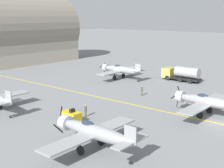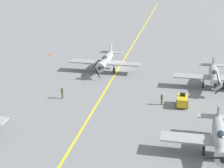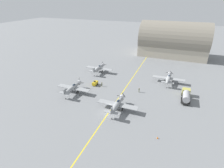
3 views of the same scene
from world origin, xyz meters
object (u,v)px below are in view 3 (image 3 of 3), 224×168
object	(u,v)px
airplane_far_right	(169,78)
ground_crew_walking	(102,84)
airplane_mid_left	(73,88)
traffic_cone	(158,138)
airplane_far_left	(99,68)
hangar	(173,42)
fuel_tanker	(186,96)
airplane_mid_center	(117,104)
tow_tractor	(95,83)
ground_crew_inspecting	(139,90)

from	to	relation	value
airplane_far_right	ground_crew_walking	bearing A→B (deg)	-157.60
airplane_mid_left	traffic_cone	size ratio (longest dim) A/B	21.82
ground_crew_walking	traffic_cone	xyz separation A→B (m)	(23.18, -19.76, -0.61)
airplane_far_left	hangar	xyz separation A→B (m)	(27.64, 37.13, 5.87)
airplane_far_right	traffic_cone	size ratio (longest dim) A/B	21.82
airplane_mid_left	airplane_far_left	size ratio (longest dim) A/B	1.00
hangar	airplane_far_right	bearing A→B (deg)	-87.32
airplane_far_right	ground_crew_walking	size ratio (longest dim) A/B	7.38
airplane_mid_left	fuel_tanker	world-z (taller)	airplane_mid_left
airplane_mid_left	airplane_mid_center	world-z (taller)	airplane_mid_left
airplane_mid_center	ground_crew_walking	xyz separation A→B (m)	(-10.49, 12.38, -1.12)
airplane_mid_center	traffic_cone	bearing A→B (deg)	-20.29
tow_tractor	airplane_far_right	bearing A→B (deg)	25.29
ground_crew_walking	ground_crew_inspecting	size ratio (longest dim) A/B	0.95
airplane_far_right	tow_tractor	world-z (taller)	airplane_far_right
airplane_far_left	ground_crew_walking	xyz separation A→B (m)	(6.74, -11.75, -1.12)
fuel_tanker	airplane_mid_center	bearing A→B (deg)	-143.91
airplane_mid_center	airplane_mid_left	bearing A→B (deg)	176.28
airplane_far_left	airplane_mid_center	world-z (taller)	same
tow_tractor	hangar	world-z (taller)	hangar
fuel_tanker	hangar	world-z (taller)	hangar
airplane_mid_center	hangar	world-z (taller)	hangar
airplane_far_left	ground_crew_inspecting	distance (m)	23.53
traffic_cone	hangar	bearing A→B (deg)	91.90
airplane_far_right	fuel_tanker	size ratio (longest dim) A/B	1.50
airplane_far_right	fuel_tanker	distance (m)	12.52
airplane_far_right	fuel_tanker	xyz separation A→B (m)	(6.40, -10.75, -0.50)
tow_tractor	ground_crew_inspecting	distance (m)	16.64
airplane_far_right	ground_crew_inspecting	size ratio (longest dim) A/B	6.98
airplane_mid_left	airplane_far_left	bearing A→B (deg)	77.05
ground_crew_walking	airplane_mid_left	bearing A→B (deg)	-131.39
airplane_far_right	hangar	size ratio (longest dim) A/B	0.34
airplane_mid_left	ground_crew_inspecting	bearing A→B (deg)	10.47
fuel_tanker	ground_crew_inspecting	size ratio (longest dim) A/B	4.66
airplane_far_right	ground_crew_walking	xyz separation A→B (m)	(-22.63, -11.89, -1.12)
airplane_mid_center	ground_crew_inspecting	size ratio (longest dim) A/B	6.98
tow_tractor	ground_crew_walking	world-z (taller)	tow_tractor
ground_crew_inspecting	ground_crew_walking	bearing A→B (deg)	-177.86
hangar	traffic_cone	bearing A→B (deg)	-88.10
airplane_mid_center	ground_crew_walking	size ratio (longest dim) A/B	7.38
fuel_tanker	traffic_cone	xyz separation A→B (m)	(-5.85, -20.90, -1.24)
airplane_mid_left	fuel_tanker	xyz separation A→B (m)	(36.17, 9.24, -0.50)
airplane_mid_center	fuel_tanker	distance (m)	22.95
ground_crew_inspecting	airplane_mid_center	bearing A→B (deg)	-104.83
ground_crew_walking	hangar	distance (m)	53.62
fuel_tanker	hangar	distance (m)	48.85
hangar	fuel_tanker	bearing A→B (deg)	-80.33
fuel_tanker	tow_tractor	distance (m)	31.79
airplane_mid_center	fuel_tanker	size ratio (longest dim) A/B	1.50
ground_crew_walking	hangar	bearing A→B (deg)	66.85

